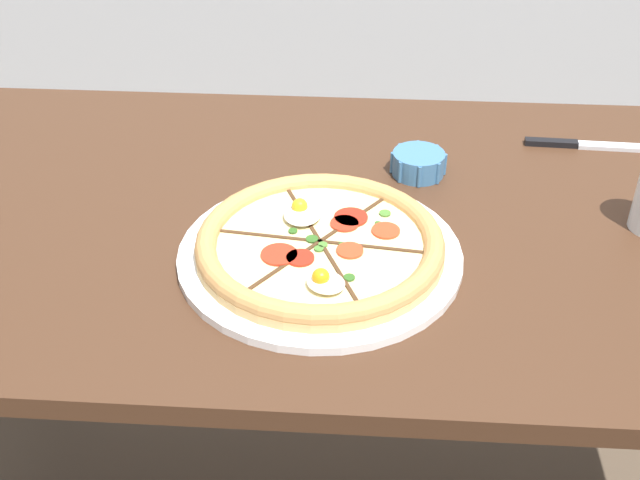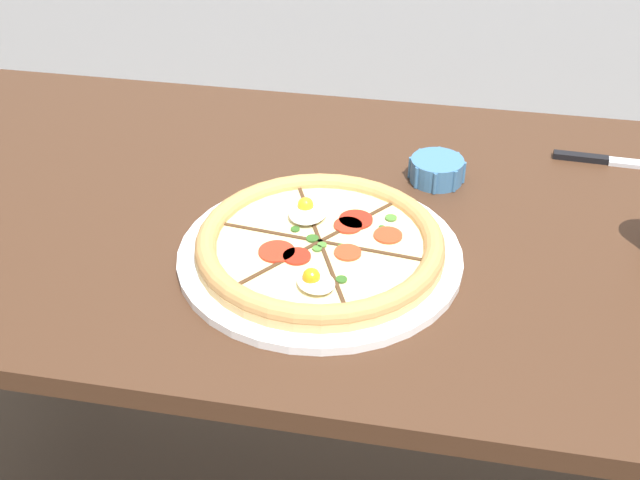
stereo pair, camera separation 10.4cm
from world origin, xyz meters
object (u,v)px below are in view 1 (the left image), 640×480
at_px(dining_table, 338,265).
at_px(ramekin_bowl, 418,163).
at_px(knife_main, 586,145).
at_px(pizza, 320,247).

distance_m(dining_table, ramekin_bowl, 0.20).
height_order(ramekin_bowl, knife_main, ramekin_bowl).
height_order(pizza, knife_main, pizza).
bearing_deg(dining_table, knife_main, 29.50).
bearing_deg(ramekin_bowl, knife_main, 20.61).
relative_size(dining_table, ramekin_bowl, 17.45).
distance_m(ramekin_bowl, knife_main, 0.30).
relative_size(pizza, knife_main, 1.85).
xyz_separation_m(ramekin_bowl, knife_main, (0.28, 0.10, -0.02)).
relative_size(dining_table, pizza, 4.03).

